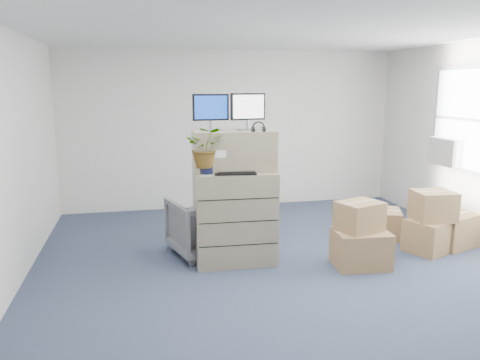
# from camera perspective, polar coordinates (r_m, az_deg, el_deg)

# --- Properties ---
(ground) EXTENTS (7.00, 7.00, 0.00)m
(ground) POSITION_cam_1_polar(r_m,az_deg,el_deg) (5.47, 6.57, -12.04)
(ground) COLOR #273047
(ground) RESTS_ON ground
(wall_back) EXTENTS (6.00, 0.02, 2.80)m
(wall_back) POSITION_cam_1_polar(r_m,az_deg,el_deg) (8.45, -0.98, 6.17)
(wall_back) COLOR silver
(wall_back) RESTS_ON ground
(ac_unit) EXTENTS (0.24, 0.60, 0.40)m
(ac_unit) POSITION_cam_1_polar(r_m,az_deg,el_deg) (7.69, 23.91, 3.18)
(ac_unit) COLOR beige
(ac_unit) RESTS_ON wall_right
(filing_cabinet_lower) EXTENTS (1.01, 0.64, 1.15)m
(filing_cabinet_lower) POSITION_cam_1_polar(r_m,az_deg,el_deg) (5.81, -0.66, -4.53)
(filing_cabinet_lower) COLOR gray
(filing_cabinet_lower) RESTS_ON ground
(filing_cabinet_upper) EXTENTS (1.00, 0.53, 0.49)m
(filing_cabinet_upper) POSITION_cam_1_polar(r_m,az_deg,el_deg) (5.69, -0.77, 3.58)
(filing_cabinet_upper) COLOR gray
(filing_cabinet_upper) RESTS_ON filing_cabinet_lower
(monitor_left) EXTENTS (0.44, 0.19, 0.44)m
(monitor_left) POSITION_cam_1_polar(r_m,az_deg,el_deg) (5.65, -3.58, 8.50)
(monitor_left) COLOR #99999E
(monitor_left) RESTS_ON filing_cabinet_upper
(monitor_right) EXTENTS (0.45, 0.22, 0.44)m
(monitor_right) POSITION_cam_1_polar(r_m,az_deg,el_deg) (5.71, 0.98, 8.59)
(monitor_right) COLOR #99999E
(monitor_right) RESTS_ON filing_cabinet_upper
(headphones) EXTENTS (0.16, 0.02, 0.16)m
(headphones) POSITION_cam_1_polar(r_m,az_deg,el_deg) (5.53, 2.26, 6.36)
(headphones) COLOR black
(headphones) RESTS_ON filing_cabinet_upper
(keyboard) EXTENTS (0.51, 0.27, 0.03)m
(keyboard) POSITION_cam_1_polar(r_m,az_deg,el_deg) (5.51, -0.56, 0.86)
(keyboard) COLOR black
(keyboard) RESTS_ON filing_cabinet_lower
(mouse) EXTENTS (0.11, 0.08, 0.03)m
(mouse) POSITION_cam_1_polar(r_m,az_deg,el_deg) (5.67, 2.74, 1.20)
(mouse) COLOR silver
(mouse) RESTS_ON filing_cabinet_lower
(water_bottle) EXTENTS (0.09, 0.09, 0.32)m
(water_bottle) POSITION_cam_1_polar(r_m,az_deg,el_deg) (5.72, 0.04, 2.73)
(water_bottle) COLOR gray
(water_bottle) RESTS_ON filing_cabinet_lower
(phone_dock) EXTENTS (0.07, 0.06, 0.15)m
(phone_dock) POSITION_cam_1_polar(r_m,az_deg,el_deg) (5.72, -1.33, 1.64)
(phone_dock) COLOR silver
(phone_dock) RESTS_ON filing_cabinet_lower
(external_drive) EXTENTS (0.20, 0.16, 0.06)m
(external_drive) POSITION_cam_1_polar(r_m,az_deg,el_deg) (5.84, 2.17, 1.62)
(external_drive) COLOR black
(external_drive) RESTS_ON filing_cabinet_lower
(tissue_box) EXTENTS (0.30, 0.18, 0.11)m
(tissue_box) POSITION_cam_1_polar(r_m,az_deg,el_deg) (5.77, 2.08, 2.34)
(tissue_box) COLOR #3E82D4
(tissue_box) RESTS_ON external_drive
(potted_plant) EXTENTS (0.55, 0.58, 0.46)m
(potted_plant) POSITION_cam_1_polar(r_m,az_deg,el_deg) (5.44, -4.19, 3.34)
(potted_plant) COLOR #A6C39D
(potted_plant) RESTS_ON filing_cabinet_lower
(office_chair) EXTENTS (0.97, 0.93, 0.82)m
(office_chair) POSITION_cam_1_polar(r_m,az_deg,el_deg) (6.13, -4.47, -5.29)
(office_chair) COLOR #58585D
(office_chair) RESTS_ON ground
(cardboard_boxes) EXTENTS (2.32, 1.67, 0.82)m
(cardboard_boxes) POSITION_cam_1_polar(r_m,az_deg,el_deg) (6.59, 19.35, -5.63)
(cardboard_boxes) COLOR olive
(cardboard_boxes) RESTS_ON ground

